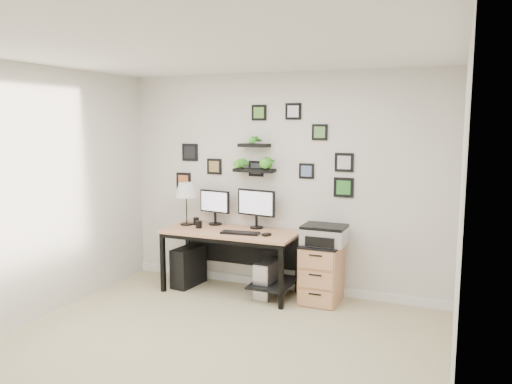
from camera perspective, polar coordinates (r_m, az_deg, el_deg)
The scene contains 14 objects.
room at distance 6.25m, azimuth 2.68°, elevation -10.43°, with size 4.00×4.00×4.00m.
desk at distance 5.97m, azimuth -2.51°, elevation -5.55°, with size 1.60×0.70×0.75m.
monitor_left at distance 6.23m, azimuth -4.73°, elevation -1.46°, with size 0.42×0.19×0.43m.
monitor_right at distance 6.00m, azimuth 0.03°, elevation -1.55°, with size 0.51×0.19×0.47m.
keyboard at distance 5.76m, azimuth -1.82°, elevation -4.69°, with size 0.45×0.14×0.02m, color black.
mouse at distance 5.65m, azimuth 1.20°, elevation -4.89°, with size 0.06×0.10×0.03m, color black.
table_lamp at distance 6.25m, azimuth -7.98°, elevation 0.11°, with size 0.26×0.26×0.53m.
mug at distance 6.10m, azimuth -6.55°, elevation -3.70°, with size 0.08×0.08×0.09m, color black.
pen_cup at distance 6.29m, azimuth -6.86°, elevation -3.33°, with size 0.07×0.07×0.09m, color black.
pc_tower_black at distance 6.34m, azimuth -7.71°, elevation -8.40°, with size 0.22×0.48×0.48m, color black.
pc_tower_grey at distance 5.91m, azimuth 1.31°, elevation -9.88°, with size 0.21×0.44×0.42m.
file_cabinet at distance 5.76m, azimuth 7.48°, elevation -9.14°, with size 0.43×0.53×0.67m.
printer at distance 5.63m, azimuth 7.81°, elevation -4.87°, with size 0.48×0.39×0.22m.
wall_decor at distance 5.98m, azimuth 0.33°, elevation 4.23°, with size 2.31×0.18×1.07m.
Camera 1 is at (1.98, -3.60, 2.03)m, focal length 35.00 mm.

